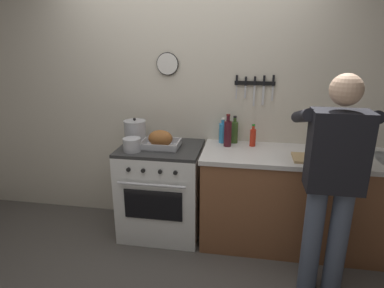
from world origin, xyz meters
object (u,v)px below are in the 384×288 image
bottle_olive_oil (234,132)px  bottle_soy_sauce (346,140)px  bottle_dish_soap (223,132)px  stock_pot (135,132)px  roasting_pan (161,140)px  bottle_hot_sauce (253,137)px  bottle_vinegar (321,140)px  stove (162,190)px  bottle_wine_red (228,133)px  person_cook (333,176)px  cutting_board (315,159)px  saucepan (132,145)px

bottle_olive_oil → bottle_soy_sauce: (1.01, -0.03, -0.03)m
bottle_soy_sauce → bottle_dish_soap: (-1.12, 0.02, 0.02)m
stock_pot → roasting_pan: bearing=-20.3°
bottle_hot_sauce → bottle_vinegar: 0.61m
roasting_pan → stock_pot: (-0.28, 0.10, 0.04)m
stove → bottle_wine_red: 0.85m
bottle_olive_oil → bottle_wine_red: 0.13m
person_cook → bottle_soy_sauce: person_cook is taller
stock_pot → cutting_board: bearing=-7.0°
saucepan → bottle_wine_red: size_ratio=0.53×
saucepan → bottle_dish_soap: (0.78, 0.39, 0.04)m
person_cook → bottle_dish_soap: bearing=51.6°
roasting_pan → saucepan: roasting_pan is taller
person_cook → bottle_wine_red: 1.06m
stove → roasting_pan: bearing=-73.4°
stove → bottle_olive_oil: size_ratio=3.39×
saucepan → bottle_vinegar: bearing=10.2°
stove → roasting_pan: (0.01, -0.03, 0.52)m
bottle_soy_sauce → person_cook: bearing=-109.8°
saucepan → bottle_hot_sauce: 1.12m
person_cook → roasting_pan: (-1.39, 0.55, 0.02)m
stove → bottle_hot_sauce: bottle_hot_sauce is taller
bottle_soy_sauce → bottle_vinegar: bottle_vinegar is taller
cutting_board → bottle_olive_oil: bottle_olive_oil is taller
stock_pot → bottle_wine_red: size_ratio=0.81×
bottle_hot_sauce → bottle_soy_sauce: bottle_hot_sauce is taller
stock_pot → bottle_vinegar: 1.73m
bottle_vinegar → roasting_pan: bearing=-173.3°
person_cook → bottle_wine_red: person_cook is taller
bottle_wine_red → saucepan: bearing=-161.2°
stove → bottle_vinegar: 1.57m
stock_pot → bottle_dish_soap: size_ratio=1.02×
stove → person_cook: 1.60m
bottle_wine_red → bottle_vinegar: size_ratio=1.26×
bottle_olive_oil → stove: bearing=-160.7°
stove → bottle_wine_red: bearing=11.1°
cutting_board → bottle_olive_oil: (-0.69, 0.36, 0.10)m
person_cook → bottle_soy_sauce: bearing=-14.0°
roasting_pan → stock_pot: 0.30m
bottle_olive_oil → roasting_pan: bearing=-158.2°
roasting_pan → stock_pot: stock_pot is taller
saucepan → bottle_hot_sauce: bottle_hot_sauce is taller
stock_pot → bottle_olive_oil: bearing=9.8°
person_cook → stock_pot: person_cook is taller
bottle_olive_oil → bottle_vinegar: (0.78, -0.10, -0.01)m
bottle_hot_sauce → bottle_soy_sauce: 0.83m
bottle_hot_sauce → bottle_soy_sauce: bearing=3.0°
person_cook → bottle_dish_soap: 1.17m
roasting_pan → bottle_dish_soap: 0.61m
stove → bottle_wine_red: bottle_wine_red is taller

